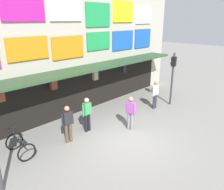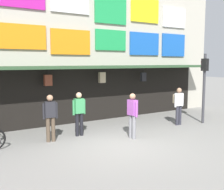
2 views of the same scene
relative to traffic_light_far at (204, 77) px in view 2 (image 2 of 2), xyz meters
The scene contains 7 objects.
ground_plane 5.65m from the traffic_light_far, behind, with size 80.00×80.00×0.00m, color gray.
shopfront 6.66m from the traffic_light_far, 143.90° to the left, with size 18.00×2.60×8.00m.
traffic_light_far is the anchor object (origin of this frame).
pedestrian_in_green 1.73m from the traffic_light_far, 164.31° to the left, with size 0.53×0.36×1.68m.
pedestrian_in_white 4.49m from the traffic_light_far, behind, with size 0.25×0.53×1.68m.
pedestrian_in_yellow 6.04m from the traffic_light_far, 169.88° to the left, with size 0.53×0.23×1.68m.
pedestrian_in_red 7.18m from the traffic_light_far, behind, with size 0.52×0.41×1.68m.
Camera 2 is at (-5.15, -7.55, 2.81)m, focal length 44.14 mm.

